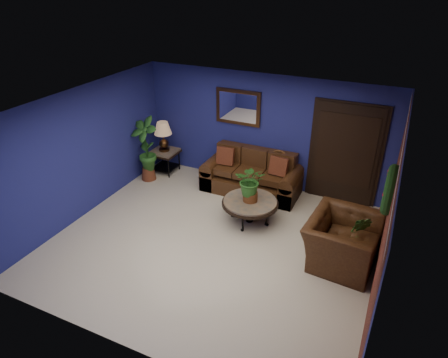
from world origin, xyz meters
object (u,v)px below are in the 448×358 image
at_px(table_lamp, 163,133).
at_px(armchair, 342,241).
at_px(side_chair, 277,171).
at_px(sofa, 252,178).
at_px(end_table, 165,155).
at_px(coffee_table, 250,203).

height_order(table_lamp, armchair, table_lamp).
bearing_deg(armchair, side_chair, 50.08).
relative_size(sofa, end_table, 3.44).
distance_m(sofa, coffee_table, 1.25).
bearing_deg(end_table, coffee_table, -23.48).
relative_size(table_lamp, armchair, 0.54).
bearing_deg(side_chair, coffee_table, -98.99).
xyz_separation_m(sofa, armchair, (2.22, -1.64, 0.10)).
distance_m(coffee_table, end_table, 2.88).
bearing_deg(side_chair, table_lamp, 178.27).
xyz_separation_m(end_table, table_lamp, (0.00, 0.00, 0.57)).
height_order(table_lamp, side_chair, table_lamp).
bearing_deg(end_table, side_chair, 1.53).
bearing_deg(coffee_table, sofa, 109.18).
xyz_separation_m(table_lamp, armchair, (4.45, -1.61, -0.59)).
relative_size(sofa, coffee_table, 1.93).
bearing_deg(side_chair, end_table, 178.27).
relative_size(sofa, table_lamp, 3.08).
xyz_separation_m(coffee_table, armchair, (1.81, -0.47, -0.00)).
bearing_deg(side_chair, armchair, -48.16).
bearing_deg(table_lamp, end_table, 0.00).
height_order(coffee_table, side_chair, side_chair).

